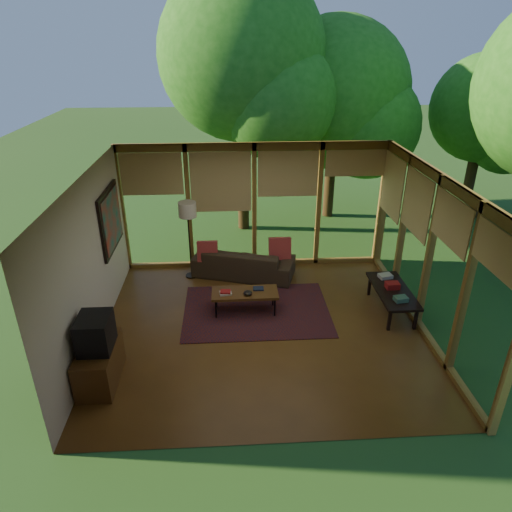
{
  "coord_description": "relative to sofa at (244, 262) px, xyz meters",
  "views": [
    {
      "loc": [
        -0.52,
        -6.59,
        4.6
      ],
      "look_at": [
        -0.07,
        0.7,
        1.07
      ],
      "focal_mm": 32.0,
      "sensor_mm": 36.0,
      "label": 1
    }
  ],
  "objects": [
    {
      "name": "sofa",
      "position": [
        0.0,
        0.0,
        0.0
      ],
      "size": [
        2.23,
        1.39,
        0.61
      ],
      "primitive_type": "imported",
      "rotation": [
        0.0,
        0.0,
        2.84
      ],
      "color": "#392B1C",
      "rests_on": "floor"
    },
    {
      "name": "tree_far",
      "position": [
        6.3,
        3.13,
        2.62
      ],
      "size": [
        2.73,
        2.73,
        4.3
      ],
      "color": "#3A2A15",
      "rests_on": "ground"
    },
    {
      "name": "ct_bowl",
      "position": [
        0.02,
        -1.55,
        0.16
      ],
      "size": [
        0.16,
        0.16,
        0.07
      ],
      "primitive_type": "ellipsoid",
      "color": "black",
      "rests_on": "coffee_table"
    },
    {
      "name": "ceiling",
      "position": [
        0.25,
        -2.0,
        2.4
      ],
      "size": [
        5.5,
        5.5,
        0.0
      ],
      "primitive_type": "plane",
      "rotation": [
        3.14,
        0.0,
        0.0
      ],
      "color": "white",
      "rests_on": "ground"
    },
    {
      "name": "console_book_b",
      "position": [
        2.65,
        -1.53,
        0.21
      ],
      "size": [
        0.25,
        0.18,
        0.11
      ],
      "primitive_type": "cube",
      "rotation": [
        0.0,
        0.0,
        0.03
      ],
      "color": "maroon",
      "rests_on": "side_console"
    },
    {
      "name": "coffee_table",
      "position": [
        -0.03,
        -1.45,
        0.09
      ],
      "size": [
        1.2,
        0.5,
        0.43
      ],
      "color": "#593718",
      "rests_on": "floor"
    },
    {
      "name": "window_wall_right",
      "position": [
        3.0,
        -2.0,
        1.05
      ],
      "size": [
        0.12,
        5.0,
        2.7
      ],
      "primitive_type": "cube",
      "color": "olive",
      "rests_on": "ground"
    },
    {
      "name": "ct_book_lower",
      "position": [
        -0.38,
        -1.5,
        0.14
      ],
      "size": [
        0.23,
        0.19,
        0.03
      ],
      "primitive_type": "cube",
      "rotation": [
        0.0,
        0.0,
        0.14
      ],
      "color": "#B0AB9F",
      "rests_on": "coffee_table"
    },
    {
      "name": "wall_painting",
      "position": [
        -2.46,
        -0.6,
        1.25
      ],
      "size": [
        0.06,
        1.35,
        1.15
      ],
      "color": "black",
      "rests_on": "wall_left"
    },
    {
      "name": "rug",
      "position": [
        0.18,
        -1.43,
        -0.3
      ],
      "size": [
        2.67,
        1.89,
        0.01
      ],
      "primitive_type": "cube",
      "color": "maroon",
      "rests_on": "floor"
    },
    {
      "name": "tree_nw",
      "position": [
        0.09,
        2.74,
        3.89
      ],
      "size": [
        3.85,
        3.85,
        6.12
      ],
      "color": "#3A2A15",
      "rests_on": "ground"
    },
    {
      "name": "side_console",
      "position": [
        2.65,
        -1.58,
        0.11
      ],
      "size": [
        0.6,
        1.4,
        0.46
      ],
      "color": "black",
      "rests_on": "floor"
    },
    {
      "name": "window_wall_back",
      "position": [
        0.25,
        0.5,
        1.05
      ],
      "size": [
        5.5,
        0.12,
        2.7
      ],
      "primitive_type": "cube",
      "color": "olive",
      "rests_on": "ground"
    },
    {
      "name": "floor",
      "position": [
        0.25,
        -2.0,
        -0.3
      ],
      "size": [
        5.5,
        5.5,
        0.0
      ],
      "primitive_type": "plane",
      "color": "brown",
      "rests_on": "ground"
    },
    {
      "name": "wall_front",
      "position": [
        0.25,
        -4.5,
        1.05
      ],
      "size": [
        5.5,
        0.04,
        2.7
      ],
      "primitive_type": "cube",
      "color": "silver",
      "rests_on": "ground"
    },
    {
      "name": "media_cabinet",
      "position": [
        -2.22,
        -3.19,
        -0.0
      ],
      "size": [
        0.5,
        1.0,
        0.6
      ],
      "primitive_type": "cube",
      "color": "#593718",
      "rests_on": "floor"
    },
    {
      "name": "pillow_right",
      "position": [
        0.75,
        -0.05,
        0.3
      ],
      "size": [
        0.46,
        0.24,
        0.48
      ],
      "primitive_type": "cube",
      "rotation": [
        -0.21,
        0.0,
        0.0
      ],
      "color": "maroon",
      "rests_on": "sofa"
    },
    {
      "name": "exterior_lawn",
      "position": [
        8.25,
        6.0,
        -0.31
      ],
      "size": [
        40.0,
        40.0,
        0.0
      ],
      "primitive_type": "plane",
      "color": "#27541F",
      "rests_on": "ground"
    },
    {
      "name": "wall_left",
      "position": [
        -2.5,
        -2.0,
        1.05
      ],
      "size": [
        0.04,
        5.0,
        2.7
      ],
      "primitive_type": "cube",
      "color": "silver",
      "rests_on": "ground"
    },
    {
      "name": "console_book_c",
      "position": [
        2.65,
        -1.13,
        0.18
      ],
      "size": [
        0.28,
        0.22,
        0.07
      ],
      "primitive_type": "cube",
      "rotation": [
        0.0,
        0.0,
        0.2
      ],
      "color": "#B0AB9F",
      "rests_on": "side_console"
    },
    {
      "name": "television",
      "position": [
        -2.2,
        -3.19,
        0.55
      ],
      "size": [
        0.45,
        0.55,
        0.5
      ],
      "primitive_type": "cube",
      "color": "black",
      "rests_on": "media_cabinet"
    },
    {
      "name": "ct_book_upper",
      "position": [
        -0.38,
        -1.5,
        0.17
      ],
      "size": [
        0.19,
        0.15,
        0.03
      ],
      "primitive_type": "cube",
      "rotation": [
        0.0,
        0.0,
        -0.07
      ],
      "color": "maroon",
      "rests_on": "coffee_table"
    },
    {
      "name": "ct_book_side",
      "position": [
        0.22,
        -1.37,
        0.14
      ],
      "size": [
        0.19,
        0.15,
        0.03
      ],
      "primitive_type": "cube",
      "rotation": [
        0.0,
        0.0,
        -0.03
      ],
      "color": "#151D31",
      "rests_on": "coffee_table"
    },
    {
      "name": "console_book_a",
      "position": [
        2.65,
        -1.98,
        0.19
      ],
      "size": [
        0.25,
        0.2,
        0.08
      ],
      "primitive_type": "cube",
      "rotation": [
        0.0,
        0.0,
        0.17
      ],
      "color": "#365F4D",
      "rests_on": "side_console"
    },
    {
      "name": "floor_lamp",
      "position": [
        -1.11,
        0.01,
        1.1
      ],
      "size": [
        0.36,
        0.36,
        1.65
      ],
      "color": "black",
      "rests_on": "floor"
    },
    {
      "name": "tree_ne",
      "position": [
        2.5,
        3.54,
        2.95
      ],
      "size": [
        3.75,
        3.75,
        5.14
      ],
      "color": "#3A2A15",
      "rests_on": "ground"
    },
    {
      "name": "pillow_left",
      "position": [
        -0.75,
        -0.05,
        0.29
      ],
      "size": [
        0.42,
        0.22,
        0.44
      ],
      "primitive_type": "cube",
      "rotation": [
        -0.21,
        0.0,
        0.0
      ],
      "color": "maroon",
      "rests_on": "sofa"
    }
  ]
}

